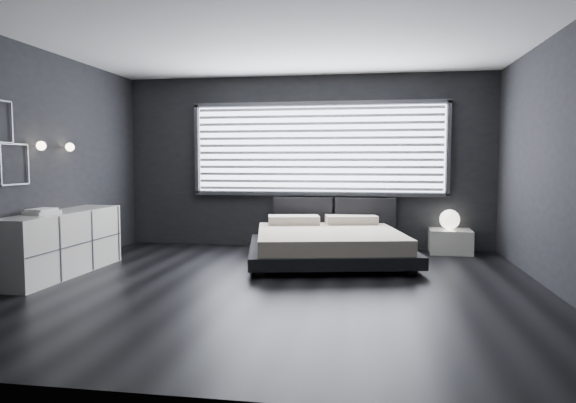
# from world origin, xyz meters

# --- Properties ---
(room) EXTENTS (6.04, 6.00, 2.80)m
(room) POSITION_xyz_m (0.00, 0.00, 1.40)
(room) COLOR black
(room) RESTS_ON ground
(window) EXTENTS (4.14, 0.09, 1.52)m
(window) POSITION_xyz_m (0.20, 2.70, 1.61)
(window) COLOR white
(window) RESTS_ON ground
(headboard) EXTENTS (1.96, 0.16, 0.52)m
(headboard) POSITION_xyz_m (0.47, 2.64, 0.57)
(headboard) COLOR black
(headboard) RESTS_ON ground
(sconce_near) EXTENTS (0.18, 0.11, 0.11)m
(sconce_near) POSITION_xyz_m (-2.88, 0.05, 1.60)
(sconce_near) COLOR silver
(sconce_near) RESTS_ON ground
(sconce_far) EXTENTS (0.18, 0.11, 0.11)m
(sconce_far) POSITION_xyz_m (-2.88, 0.65, 1.60)
(sconce_far) COLOR silver
(sconce_far) RESTS_ON ground
(wall_art_lower) EXTENTS (0.01, 0.48, 0.48)m
(wall_art_lower) POSITION_xyz_m (-2.98, -0.30, 1.38)
(wall_art_lower) COLOR #47474C
(wall_art_lower) RESTS_ON ground
(bed) EXTENTS (2.57, 2.49, 0.57)m
(bed) POSITION_xyz_m (0.46, 1.59, 0.26)
(bed) COLOR black
(bed) RESTS_ON ground
(nightstand) EXTENTS (0.64, 0.54, 0.37)m
(nightstand) POSITION_xyz_m (2.27, 2.50, 0.18)
(nightstand) COLOR silver
(nightstand) RESTS_ON ground
(orb_lamp) EXTENTS (0.30, 0.30, 0.30)m
(orb_lamp) POSITION_xyz_m (2.26, 2.54, 0.52)
(orb_lamp) COLOR white
(orb_lamp) RESTS_ON nightstand
(dresser) EXTENTS (0.63, 1.99, 0.79)m
(dresser) POSITION_xyz_m (-2.78, 0.20, 0.39)
(dresser) COLOR silver
(dresser) RESTS_ON ground
(book_stack) EXTENTS (0.32, 0.39, 0.07)m
(book_stack) POSITION_xyz_m (-2.78, -0.12, 0.82)
(book_stack) COLOR silver
(book_stack) RESTS_ON dresser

